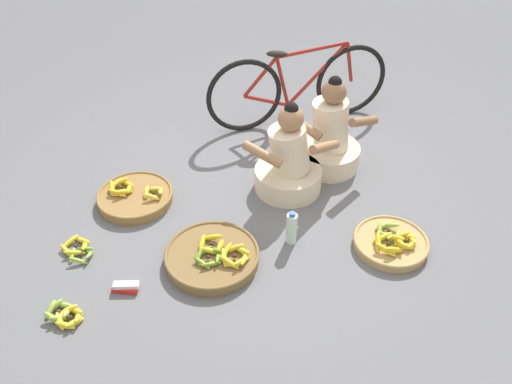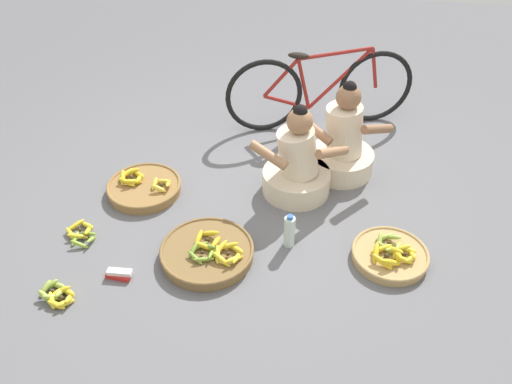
{
  "view_description": "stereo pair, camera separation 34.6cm",
  "coord_description": "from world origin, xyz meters",
  "px_view_note": "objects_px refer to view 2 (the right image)",
  "views": [
    {
      "loc": [
        0.12,
        -2.9,
        2.52
      ],
      "look_at": [
        0.0,
        -0.2,
        0.35
      ],
      "focal_mm": 36.28,
      "sensor_mm": 36.0,
      "label": 1
    },
    {
      "loc": [
        0.46,
        -2.86,
        2.52
      ],
      "look_at": [
        0.0,
        -0.2,
        0.35
      ],
      "focal_mm": 36.28,
      "sensor_mm": 36.0,
      "label": 2
    }
  ],
  "objects_px": {
    "vendor_woman_behind": "(343,145)",
    "packet_carton_stack": "(119,274)",
    "banana_basket_front_right": "(390,255)",
    "loose_bananas_mid_left": "(57,294)",
    "banana_basket_mid_right": "(144,187)",
    "banana_basket_back_left": "(208,252)",
    "loose_bananas_front_left": "(81,233)",
    "bicycle_leaning": "(320,90)",
    "vendor_woman_front": "(297,166)",
    "water_bottle": "(289,231)"
  },
  "relations": [
    {
      "from": "banana_basket_mid_right",
      "to": "packet_carton_stack",
      "type": "relative_size",
      "value": 3.28
    },
    {
      "from": "vendor_woman_behind",
      "to": "banana_basket_front_right",
      "type": "bearing_deg",
      "value": -68.2
    },
    {
      "from": "loose_bananas_front_left",
      "to": "loose_bananas_mid_left",
      "type": "bearing_deg",
      "value": -80.42
    },
    {
      "from": "vendor_woman_front",
      "to": "banana_basket_front_right",
      "type": "bearing_deg",
      "value": -41.52
    },
    {
      "from": "bicycle_leaning",
      "to": "loose_bananas_mid_left",
      "type": "distance_m",
      "value": 2.74
    },
    {
      "from": "loose_bananas_mid_left",
      "to": "banana_basket_back_left",
      "type": "bearing_deg",
      "value": 30.93
    },
    {
      "from": "vendor_woman_front",
      "to": "bicycle_leaning",
      "type": "relative_size",
      "value": 0.47
    },
    {
      "from": "banana_basket_mid_right",
      "to": "banana_basket_back_left",
      "type": "bearing_deg",
      "value": -42.27
    },
    {
      "from": "banana_basket_back_left",
      "to": "loose_bananas_front_left",
      "type": "xyz_separation_m",
      "value": [
        -0.92,
        0.05,
        -0.02
      ]
    },
    {
      "from": "banana_basket_front_right",
      "to": "banana_basket_back_left",
      "type": "relative_size",
      "value": 0.81
    },
    {
      "from": "banana_basket_front_right",
      "to": "banana_basket_mid_right",
      "type": "xyz_separation_m",
      "value": [
        -1.86,
        0.41,
        0.0
      ]
    },
    {
      "from": "vendor_woman_behind",
      "to": "packet_carton_stack",
      "type": "xyz_separation_m",
      "value": [
        -1.34,
        -1.41,
        -0.23
      ]
    },
    {
      "from": "vendor_woman_front",
      "to": "banana_basket_back_left",
      "type": "xyz_separation_m",
      "value": [
        -0.5,
        -0.81,
        -0.19
      ]
    },
    {
      "from": "bicycle_leaning",
      "to": "banana_basket_front_right",
      "type": "distance_m",
      "value": 1.77
    },
    {
      "from": "banana_basket_mid_right",
      "to": "water_bottle",
      "type": "height_order",
      "value": "water_bottle"
    },
    {
      "from": "banana_basket_back_left",
      "to": "loose_bananas_front_left",
      "type": "height_order",
      "value": "banana_basket_back_left"
    },
    {
      "from": "bicycle_leaning",
      "to": "loose_bananas_front_left",
      "type": "relative_size",
      "value": 6.2
    },
    {
      "from": "bicycle_leaning",
      "to": "loose_bananas_mid_left",
      "type": "xyz_separation_m",
      "value": [
        -1.42,
        -2.32,
        -0.33
      ]
    },
    {
      "from": "banana_basket_front_right",
      "to": "loose_bananas_mid_left",
      "type": "height_order",
      "value": "banana_basket_front_right"
    },
    {
      "from": "vendor_woman_behind",
      "to": "banana_basket_mid_right",
      "type": "height_order",
      "value": "vendor_woman_behind"
    },
    {
      "from": "vendor_woman_behind",
      "to": "banana_basket_front_right",
      "type": "height_order",
      "value": "vendor_woman_behind"
    },
    {
      "from": "banana_basket_mid_right",
      "to": "packet_carton_stack",
      "type": "xyz_separation_m",
      "value": [
        0.14,
        -0.87,
        -0.02
      ]
    },
    {
      "from": "banana_basket_front_right",
      "to": "water_bottle",
      "type": "xyz_separation_m",
      "value": [
        -0.68,
        0.02,
        0.08
      ]
    },
    {
      "from": "banana_basket_mid_right",
      "to": "packet_carton_stack",
      "type": "height_order",
      "value": "banana_basket_mid_right"
    },
    {
      "from": "banana_basket_mid_right",
      "to": "loose_bananas_mid_left",
      "type": "height_order",
      "value": "banana_basket_mid_right"
    },
    {
      "from": "vendor_woman_front",
      "to": "bicycle_leaning",
      "type": "height_order",
      "value": "vendor_woman_front"
    },
    {
      "from": "vendor_woman_front",
      "to": "banana_basket_back_left",
      "type": "bearing_deg",
      "value": -121.66
    },
    {
      "from": "water_bottle",
      "to": "bicycle_leaning",
      "type": "bearing_deg",
      "value": 87.55
    },
    {
      "from": "loose_bananas_front_left",
      "to": "banana_basket_front_right",
      "type": "bearing_deg",
      "value": 3.85
    },
    {
      "from": "banana_basket_front_right",
      "to": "banana_basket_back_left",
      "type": "xyz_separation_m",
      "value": [
        -1.2,
        -0.19,
        0.0
      ]
    },
    {
      "from": "water_bottle",
      "to": "packet_carton_stack",
      "type": "relative_size",
      "value": 1.52
    },
    {
      "from": "water_bottle",
      "to": "vendor_woman_behind",
      "type": "bearing_deg",
      "value": 71.67
    },
    {
      "from": "banana_basket_back_left",
      "to": "banana_basket_front_right",
      "type": "bearing_deg",
      "value": 8.94
    },
    {
      "from": "vendor_woman_behind",
      "to": "packet_carton_stack",
      "type": "bearing_deg",
      "value": -133.65
    },
    {
      "from": "bicycle_leaning",
      "to": "banana_basket_back_left",
      "type": "distance_m",
      "value": 1.94
    },
    {
      "from": "bicycle_leaning",
      "to": "loose_bananas_front_left",
      "type": "height_order",
      "value": "bicycle_leaning"
    },
    {
      "from": "vendor_woman_behind",
      "to": "banana_basket_back_left",
      "type": "relative_size",
      "value": 1.27
    },
    {
      "from": "packet_carton_stack",
      "to": "banana_basket_back_left",
      "type": "bearing_deg",
      "value": 27.96
    },
    {
      "from": "banana_basket_back_left",
      "to": "loose_bananas_mid_left",
      "type": "xyz_separation_m",
      "value": [
        -0.83,
        -0.5,
        -0.02
      ]
    },
    {
      "from": "loose_bananas_front_left",
      "to": "packet_carton_stack",
      "type": "xyz_separation_m",
      "value": [
        0.41,
        -0.32,
        0.0
      ]
    },
    {
      "from": "vendor_woman_front",
      "to": "water_bottle",
      "type": "bearing_deg",
      "value": -88.09
    },
    {
      "from": "loose_bananas_front_left",
      "to": "vendor_woman_behind",
      "type": "bearing_deg",
      "value": 31.86
    },
    {
      "from": "vendor_woman_front",
      "to": "banana_basket_back_left",
      "type": "height_order",
      "value": "vendor_woman_front"
    },
    {
      "from": "banana_basket_back_left",
      "to": "water_bottle",
      "type": "height_order",
      "value": "water_bottle"
    },
    {
      "from": "vendor_woman_front",
      "to": "banana_basket_mid_right",
      "type": "relative_size",
      "value": 1.32
    },
    {
      "from": "banana_basket_front_right",
      "to": "banana_basket_back_left",
      "type": "distance_m",
      "value": 1.22
    },
    {
      "from": "vendor_woman_front",
      "to": "banana_basket_back_left",
      "type": "distance_m",
      "value": 0.97
    },
    {
      "from": "water_bottle",
      "to": "packet_carton_stack",
      "type": "xyz_separation_m",
      "value": [
        -1.04,
        -0.49,
        -0.09
      ]
    },
    {
      "from": "vendor_woman_front",
      "to": "banana_basket_front_right",
      "type": "distance_m",
      "value": 0.96
    },
    {
      "from": "vendor_woman_front",
      "to": "water_bottle",
      "type": "distance_m",
      "value": 0.61
    }
  ]
}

